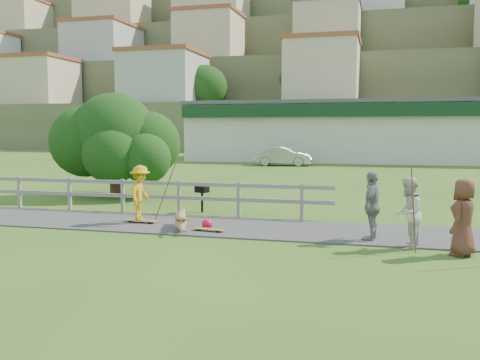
% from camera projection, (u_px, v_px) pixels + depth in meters
% --- Properties ---
extents(ground, '(260.00, 260.00, 0.00)m').
position_uv_depth(ground, '(205.00, 238.00, 13.63)').
color(ground, '#2E5217').
rests_on(ground, ground).
extents(path, '(34.00, 3.00, 0.04)m').
position_uv_depth(path, '(222.00, 226.00, 15.07)').
color(path, '#363638').
rests_on(path, ground).
extents(fence, '(15.05, 0.10, 1.10)m').
position_uv_depth(fence, '(106.00, 190.00, 17.92)').
color(fence, slate).
rests_on(fence, ground).
extents(strip_mall, '(32.50, 10.75, 5.10)m').
position_uv_depth(strip_mall, '(379.00, 131.00, 45.96)').
color(strip_mall, beige).
rests_on(strip_mall, ground).
extents(hillside, '(220.00, 67.00, 47.50)m').
position_uv_depth(hillside, '(361.00, 66.00, 100.07)').
color(hillside, '#515D36').
rests_on(hillside, ground).
extents(skater_rider, '(0.69, 1.09, 1.61)m').
position_uv_depth(skater_rider, '(140.00, 197.00, 15.49)').
color(skater_rider, gold).
rests_on(skater_rider, ground).
extents(skater_fallen, '(1.74, 1.00, 0.62)m').
position_uv_depth(skater_fallen, '(182.00, 219.00, 14.54)').
color(skater_fallen, tan).
rests_on(skater_fallen, ground).
extents(spectator_a, '(0.82, 0.94, 1.66)m').
position_uv_depth(spectator_a, '(408.00, 213.00, 12.30)').
color(spectator_a, silver).
rests_on(spectator_a, ground).
extents(spectator_b, '(0.61, 1.08, 1.74)m').
position_uv_depth(spectator_b, '(372.00, 206.00, 13.12)').
color(spectator_b, gray).
rests_on(spectator_b, ground).
extents(spectator_c, '(0.87, 0.98, 1.69)m').
position_uv_depth(spectator_c, '(464.00, 218.00, 11.60)').
color(spectator_c, '#572E22').
rests_on(spectator_c, ground).
extents(car_silver, '(4.31, 1.70, 1.40)m').
position_uv_depth(car_silver, '(283.00, 156.00, 40.09)').
color(car_silver, '#A3A7AA').
rests_on(car_silver, ground).
extents(tree, '(5.49, 5.49, 3.39)m').
position_uv_depth(tree, '(115.00, 155.00, 21.76)').
color(tree, black).
rests_on(tree, ground).
extents(bbq, '(0.48, 0.41, 0.88)m').
position_uv_depth(bbq, '(202.00, 199.00, 17.72)').
color(bbq, black).
rests_on(bbq, ground).
extents(longboard_rider, '(0.96, 0.29, 0.11)m').
position_uv_depth(longboard_rider, '(141.00, 222.00, 15.57)').
color(longboard_rider, brown).
rests_on(longboard_rider, ground).
extents(longboard_fallen, '(0.89, 0.32, 0.10)m').
position_uv_depth(longboard_fallen, '(209.00, 231.00, 14.27)').
color(longboard_fallen, brown).
rests_on(longboard_fallen, ground).
extents(helmet, '(0.30, 0.30, 0.30)m').
position_uv_depth(helmet, '(207.00, 224.00, 14.74)').
color(helmet, red).
rests_on(helmet, ground).
extents(pole_rider, '(0.03, 0.03, 1.93)m').
position_uv_depth(pole_rider, '(165.00, 190.00, 15.71)').
color(pole_rider, brown).
rests_on(pole_rider, ground).
extents(pole_spec_left, '(0.03, 0.03, 1.89)m').
position_uv_depth(pole_spec_left, '(414.00, 211.00, 11.92)').
color(pole_spec_left, brown).
rests_on(pole_spec_left, ground).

